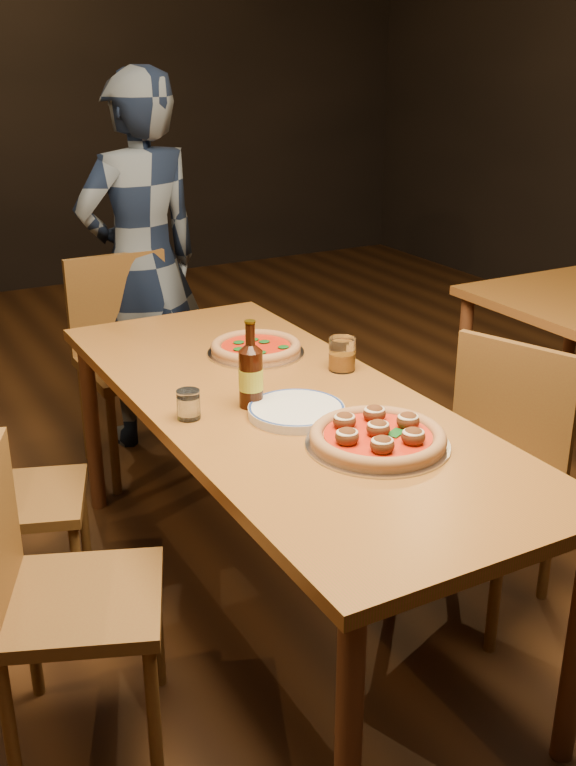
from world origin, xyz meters
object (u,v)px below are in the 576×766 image
plate_stack (296,411)px  diner (142,264)px  table_main (280,420)px  chair_main_nw (81,598)px  chair_end (138,364)px  pizza_margherita (256,348)px  pizza_meatball (378,436)px  chair_main_e (478,481)px  amber_glass (342,354)px  water_glass (189,405)px  chair_main_sw (24,497)px  beer_bottle (251,377)px

plate_stack → diner: bearing=86.0°
table_main → chair_main_nw: size_ratio=2.28×
chair_end → pizza_margherita: bearing=-78.7°
diner → chair_end: bearing=52.4°
diner → chair_main_nw: bearing=54.5°
chair_main_nw → pizza_meatball: chair_main_nw is taller
table_main → chair_main_e: chair_main_e is taller
pizza_meatball → pizza_margherita: size_ratio=1.16×
chair_end → diner: 0.49m
table_main → chair_main_e: (0.57, -0.28, -0.22)m
amber_glass → diner: size_ratio=0.07×
pizza_margherita → water_glass: (-0.42, -0.41, 0.02)m
pizza_margherita → diner: size_ratio=0.20×
water_glass → amber_glass: size_ratio=0.77×
chair_main_sw → water_glass: water_glass is taller
pizza_margherita → plate_stack: size_ratio=1.20×
table_main → pizza_meatball: pizza_meatball is taller
diner → pizza_meatball: bearing=78.9°
chair_main_e → water_glass: chair_main_e is taller
plate_stack → diner: size_ratio=0.17×
table_main → amber_glass: (0.30, 0.12, 0.13)m
chair_main_nw → diner: size_ratio=0.52×
pizza_margherita → water_glass: bearing=-136.0°
diner → beer_bottle: bearing=72.0°
chair_main_e → amber_glass: chair_main_e is taller
amber_glass → diner: (-0.20, 1.37, 0.04)m
chair_main_nw → diner: (0.82, 1.76, 0.40)m
table_main → chair_main_sw: bearing=150.6°
chair_main_nw → chair_end: 1.62m
chair_end → beer_bottle: beer_bottle is taller
chair_main_sw → diner: diner is taller
pizza_meatball → beer_bottle: size_ratio=1.50×
chair_main_sw → pizza_margherita: bearing=-70.4°
chair_main_nw → beer_bottle: beer_bottle is taller
pizza_margherita → chair_main_sw: bearing=-179.9°
plate_stack → diner: 1.63m
table_main → plate_stack: bearing=-97.4°
table_main → chair_main_sw: (-0.72, 0.40, -0.27)m
beer_bottle → chair_main_nw: bearing=-157.5°
chair_end → diner: diner is taller
chair_main_sw → pizza_meatball: 1.20m
chair_main_nw → water_glass: (0.42, 0.26, 0.35)m
water_glass → diner: (0.40, 1.49, 0.05)m
pizza_margherita → pizza_meatball: bearing=-93.1°
pizza_meatball → diner: (0.02, 1.91, 0.07)m
chair_main_nw → plate_stack: 0.79m
chair_main_nw → pizza_margherita: 1.13m
table_main → pizza_margherita: pizza_margherita is taller
chair_main_nw → chair_end: bearing=-2.7°
table_main → beer_bottle: 0.19m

